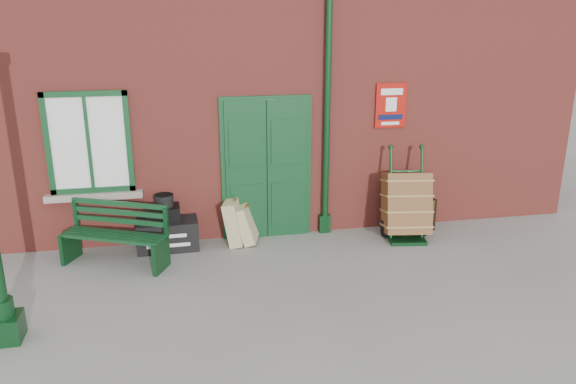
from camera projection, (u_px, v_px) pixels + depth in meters
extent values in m
plane|color=gray|center=(305.00, 273.00, 7.79)|extent=(80.00, 80.00, 0.00)
cube|color=#A03D33|center=(264.00, 94.00, 10.45)|extent=(10.00, 4.00, 4.00)
cube|color=#103C1D|center=(267.00, 170.00, 8.76)|extent=(1.42, 0.12, 2.32)
cube|color=white|center=(89.00, 143.00, 8.10)|extent=(1.20, 0.08, 1.50)
cylinder|color=#0C3317|center=(327.00, 111.00, 8.63)|extent=(0.10, 0.10, 4.00)
cube|color=#B0120C|center=(391.00, 106.00, 8.85)|extent=(0.50, 0.03, 0.70)
cube|color=#0C3317|center=(6.00, 328.00, 6.14)|extent=(0.34, 0.34, 0.30)
cylinder|color=#0C3317|center=(2.00, 308.00, 6.06)|extent=(0.24, 0.24, 0.20)
cube|color=#103C1D|center=(113.00, 236.00, 7.90)|extent=(1.52, 0.99, 0.04)
cube|color=#103C1D|center=(120.00, 212.00, 8.01)|extent=(1.37, 0.67, 0.40)
cube|color=#0C3317|center=(70.00, 246.00, 8.13)|extent=(0.24, 0.43, 0.45)
cube|color=#0C3317|center=(161.00, 255.00, 7.80)|extent=(0.24, 0.43, 0.45)
cube|color=black|center=(168.00, 234.00, 8.54)|extent=(0.92, 0.52, 0.45)
cube|color=black|center=(163.00, 214.00, 8.43)|extent=(0.51, 0.38, 0.23)
cylinder|color=black|center=(164.00, 201.00, 8.37)|extent=(0.28, 0.28, 0.18)
cube|color=tan|center=(234.00, 222.00, 8.69)|extent=(0.43, 0.55, 0.71)
cube|color=tan|center=(246.00, 224.00, 8.74)|extent=(0.45, 0.52, 0.61)
cube|color=#0C3317|center=(407.00, 240.00, 8.86)|extent=(0.62, 0.49, 0.06)
cylinder|color=#0C3317|center=(391.00, 194.00, 8.83)|extent=(0.11, 0.40, 1.42)
cylinder|color=#0C3317|center=(422.00, 193.00, 8.85)|extent=(0.11, 0.40, 1.42)
cylinder|color=black|center=(384.00, 228.00, 9.03)|extent=(0.10, 0.27, 0.27)
cylinder|color=black|center=(424.00, 228.00, 9.05)|extent=(0.10, 0.27, 0.27)
cube|color=brown|center=(406.00, 203.00, 8.86)|extent=(0.80, 0.85, 1.05)
cube|color=black|center=(409.00, 215.00, 9.25)|extent=(0.86, 0.72, 0.53)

